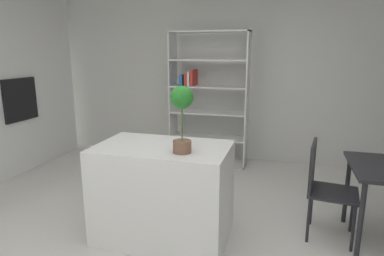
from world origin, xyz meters
TOP-DOWN VIEW (x-y plane):
  - ground_plane at (0.00, 0.00)m, footprint 9.83×9.83m
  - back_partition at (0.00, 2.80)m, footprint 7.14×0.06m
  - built_in_oven at (-2.87, 1.28)m, footprint 0.06×0.60m
  - kitchen_island at (-0.27, 0.17)m, footprint 1.23×0.76m
  - potted_plant_on_island at (-0.03, 0.02)m, footprint 0.19×0.19m
  - open_bookshelf at (-0.39, 2.41)m, footprint 1.20×0.38m
  - dining_chair_island_side at (1.18, 0.60)m, footprint 0.49×0.48m

SIDE VIEW (x-z plane):
  - ground_plane at x=0.00m, z-range 0.00..0.00m
  - kitchen_island at x=-0.27m, z-range 0.00..0.91m
  - dining_chair_island_side at x=1.18m, z-range 0.09..1.01m
  - open_bookshelf at x=-0.39m, z-range 0.03..2.09m
  - built_in_oven at x=-2.87m, z-range 0.78..1.39m
  - potted_plant_on_island at x=-0.03m, z-range 0.98..1.56m
  - back_partition at x=0.00m, z-range 0.00..2.81m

